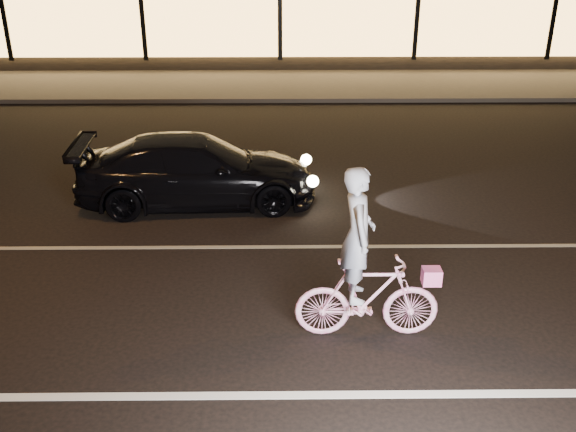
{
  "coord_description": "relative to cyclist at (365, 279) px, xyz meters",
  "views": [
    {
      "loc": [
        0.02,
        -6.98,
        4.61
      ],
      "look_at": [
        0.11,
        0.6,
        1.17
      ],
      "focal_mm": 40.0,
      "sensor_mm": 36.0,
      "label": 1
    }
  ],
  "objects": [
    {
      "name": "sedan",
      "position": [
        -2.5,
        4.2,
        -0.16
      ],
      "size": [
        4.36,
        2.01,
        1.23
      ],
      "rotation": [
        0.0,
        0.0,
        1.64
      ],
      "color": "black",
      "rests_on": "ground"
    },
    {
      "name": "sidewalk",
      "position": [
        -1.01,
        13.38,
        -0.72
      ],
      "size": [
        30.0,
        4.0,
        0.12
      ],
      "primitive_type": "cube",
      "color": "#383533",
      "rests_on": "ground"
    },
    {
      "name": "lane_stripe_far",
      "position": [
        -1.01,
        2.38,
        -0.78
      ],
      "size": [
        60.0,
        0.1,
        0.01
      ],
      "primitive_type": "cube",
      "color": "gray",
      "rests_on": "ground"
    },
    {
      "name": "ground",
      "position": [
        -1.01,
        0.38,
        -0.78
      ],
      "size": [
        90.0,
        90.0,
        0.0
      ],
      "primitive_type": "plane",
      "color": "black",
      "rests_on": "ground"
    },
    {
      "name": "cyclist",
      "position": [
        0.0,
        0.0,
        0.0
      ],
      "size": [
        1.75,
        0.6,
        2.2
      ],
      "rotation": [
        0.0,
        0.0,
        1.57
      ],
      "color": "#E5428D",
      "rests_on": "ground"
    },
    {
      "name": "lane_stripe_near",
      "position": [
        -1.01,
        -1.12,
        -0.78
      ],
      "size": [
        60.0,
        0.12,
        0.01
      ],
      "primitive_type": "cube",
      "color": "silver",
      "rests_on": "ground"
    }
  ]
}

